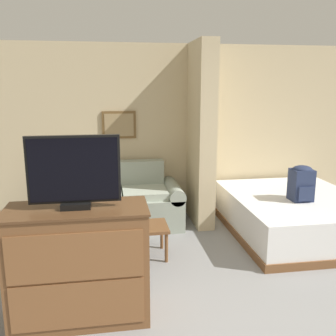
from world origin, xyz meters
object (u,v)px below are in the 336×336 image
object	(u,v)px
coffee_table	(134,230)
tv_dresser	(79,265)
couch	(122,203)
table_lamp	(48,168)
tv	(74,173)
backpack	(301,182)
bed	(294,214)

from	to	relation	value
coffee_table	tv_dresser	bearing A→B (deg)	-115.67
couch	table_lamp	xyz separation A→B (m)	(-1.00, 0.04, 0.55)
coffee_table	tv	distance (m)	1.57
couch	tv	xyz separation A→B (m)	(-0.44, -2.18, 0.98)
coffee_table	backpack	world-z (taller)	backpack
table_lamp	bed	xyz separation A→B (m)	(3.34, -0.69, -0.61)
coffee_table	tv_dresser	size ratio (longest dim) A/B	0.67
couch	tv_dresser	xyz separation A→B (m)	(-0.44, -2.19, 0.17)
coffee_table	backpack	size ratio (longest dim) A/B	1.71
couch	table_lamp	distance (m)	1.14
couch	tv	size ratio (longest dim) A/B	2.31
couch	coffee_table	bearing A→B (deg)	-84.77
table_lamp	tv_dresser	bearing A→B (deg)	-75.83
table_lamp	bed	bearing A→B (deg)	-11.68
coffee_table	table_lamp	size ratio (longest dim) A/B	1.70
tv_dresser	backpack	xyz separation A→B (m)	(2.73, 1.34, 0.26)
tv_dresser	coffee_table	bearing A→B (deg)	64.33
couch	table_lamp	bearing A→B (deg)	177.62
tv_dresser	tv	distance (m)	0.80
tv_dresser	tv	xyz separation A→B (m)	(0.00, 0.00, 0.80)
tv_dresser	tv	size ratio (longest dim) A/B	1.59
coffee_table	table_lamp	xyz separation A→B (m)	(-1.10, 1.11, 0.54)
tv_dresser	bed	xyz separation A→B (m)	(2.77, 1.54, -0.24)
table_lamp	coffee_table	bearing A→B (deg)	-45.18
table_lamp	backpack	distance (m)	3.41
table_lamp	tv	world-z (taller)	tv
bed	tv	bearing A→B (deg)	-151.02
couch	coffee_table	distance (m)	1.07
tv_dresser	bed	distance (m)	3.18
backpack	coffee_table	bearing A→B (deg)	-174.19
tv_dresser	tv	bearing A→B (deg)	90.00
bed	backpack	xyz separation A→B (m)	(-0.04, -0.19, 0.50)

